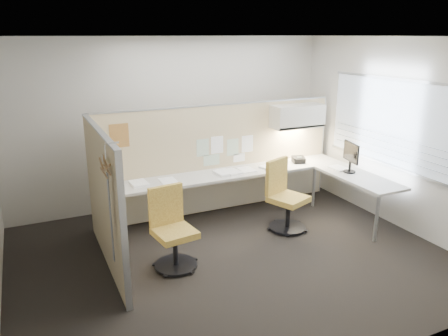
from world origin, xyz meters
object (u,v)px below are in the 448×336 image
desk (253,180)px  monitor (351,155)px  chair_right (284,198)px  phone (298,160)px  chair_left (172,231)px

desk → monitor: monitor is taller
desk → chair_right: 0.68m
monitor → phone: 0.93m
chair_right → chair_left: bearing=169.1°
chair_left → desk: bearing=22.8°
desk → chair_left: chair_left is taller
desk → chair_left: (-1.70, -1.00, -0.13)m
chair_left → monitor: size_ratio=2.11×
monitor → phone: (-0.42, 0.80, -0.23)m
monitor → phone: size_ratio=1.89×
chair_left → chair_right: (1.88, 0.36, 0.01)m
chair_right → monitor: (1.19, -0.01, 0.52)m
monitor → phone: bearing=41.6°
monitor → chair_right: bearing=103.1°
monitor → phone: monitor is taller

